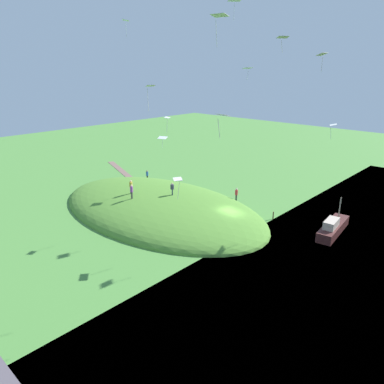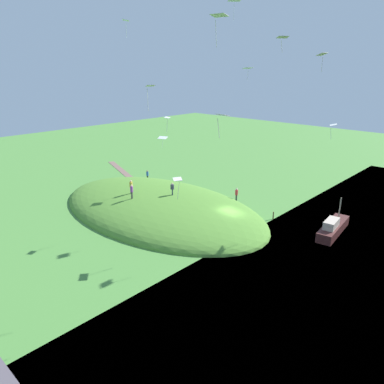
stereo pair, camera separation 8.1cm
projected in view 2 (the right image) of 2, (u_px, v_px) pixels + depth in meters
The scene contains 22 objects.
ground_plane at pixel (231, 223), 42.95m from camera, with size 160.00×160.00×0.00m, color #4B863A.
grass_hill at pixel (159, 209), 47.38m from camera, with size 31.93×19.01×4.29m, color #508630.
dirt_path at pixel (123, 172), 64.27m from camera, with size 16.62×1.09×0.04m, color #745A50.
boat_on_lake at pixel (333, 228), 40.11m from camera, with size 2.42×7.19×3.70m.
person_near_shore at pixel (172, 188), 45.96m from camera, with size 0.66×0.66×1.62m.
person_with_child at pixel (132, 190), 44.93m from camera, with size 0.39×0.39×1.86m.
person_watching_kites at pixel (237, 193), 48.67m from camera, with size 0.45×0.45×1.82m.
person_on_hilltop at pixel (147, 174), 59.02m from camera, with size 0.52×0.52×1.76m.
person_walking_path at pixel (131, 185), 46.73m from camera, with size 0.44×0.44×1.80m.
kite_0 at pixel (126, 21), 39.87m from camera, with size 1.33×1.27×1.86m.
kite_1 at pixel (248, 68), 40.14m from camera, with size 1.05×1.28×1.38m.
kite_2 at pixel (167, 119), 39.46m from camera, with size 0.82×0.93×1.80m.
kite_3 at pixel (234, 1), 31.67m from camera, with size 1.31×1.36×1.69m.
kite_4 at pixel (333, 125), 38.22m from camera, with size 1.09×1.23×1.61m.
kite_5 at pixel (178, 180), 33.95m from camera, with size 1.41×1.34×2.13m.
kite_6 at pixel (322, 55), 35.85m from camera, with size 0.85×1.20×1.85m.
kite_7 at pixel (222, 116), 25.84m from camera, with size 0.91×0.69×1.74m.
kite_8 at pixel (150, 88), 30.27m from camera, with size 0.76×0.88×2.17m.
kite_9 at pixel (163, 138), 47.07m from camera, with size 1.41×1.21×1.48m.
kite_10 at pixel (219, 17), 24.67m from camera, with size 1.25×0.96×2.12m.
kite_11 at pixel (283, 38), 29.65m from camera, with size 1.08×1.13×1.31m.
mooring_post at pixel (273, 215), 44.05m from camera, with size 0.14×0.14×0.95m, color brown.
Camera 2 is at (-23.59, 31.86, 17.57)m, focal length 33.59 mm.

